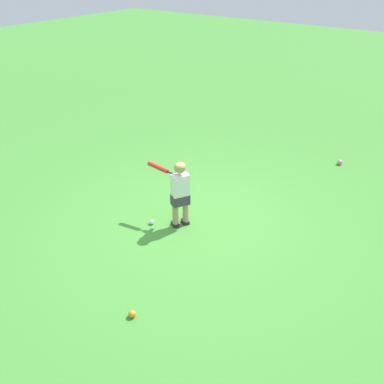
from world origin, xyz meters
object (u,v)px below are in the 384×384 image
Objects in this scene: play_ball_far_left at (132,314)px; play_ball_by_bucket at (152,222)px; child_batter at (179,188)px; play_ball_midfield at (340,162)px.

play_ball_by_bucket is (-1.07, 1.58, -0.01)m from play_ball_far_left.
play_ball_far_left is at bearing -56.04° from play_ball_by_bucket.
child_batter is 13.54× the size of play_ball_by_bucket.
child_batter reaches higher than play_ball_midfield.
child_batter is 3.82m from play_ball_midfield.
play_ball_by_bucket is at bearing -143.86° from child_batter.
play_ball_by_bucket is at bearing 123.96° from play_ball_far_left.
play_ball_midfield reaches higher than play_ball_by_bucket.
play_ball_far_left is (0.72, -1.84, -0.61)m from child_batter.
play_ball_far_left reaches higher than play_ball_by_bucket.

